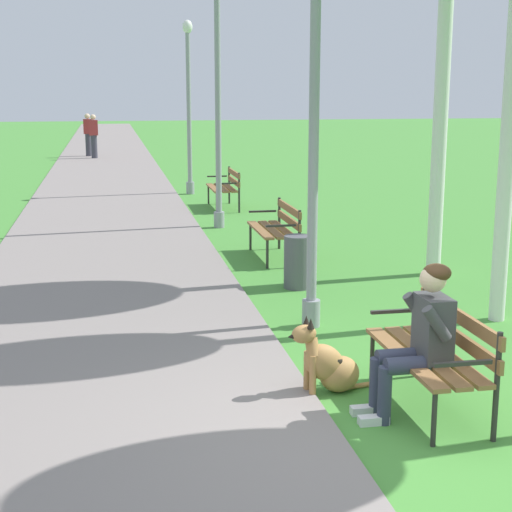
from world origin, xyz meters
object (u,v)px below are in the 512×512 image
object	(u,v)px
lamp_post_near	(314,134)
pedestrian_further_distant	(88,135)
litter_bin	(298,262)
pedestrian_distant	(94,136)
park_bench_near	(436,348)
lamp_post_far	(189,106)
park_bench_mid	(277,225)
park_bench_far	(226,185)
dog_shepherd	(329,365)
lamp_post_mid	(218,101)
person_seated_on_near_bench	(420,335)

from	to	relation	value
lamp_post_near	pedestrian_further_distant	xyz separation A→B (m)	(-2.87, 22.76, -1.27)
pedestrian_further_distant	lamp_post_near	bearing A→B (deg)	-82.82
litter_bin	pedestrian_distant	distance (m)	20.32
park_bench_near	lamp_post_far	world-z (taller)	lamp_post_far
park_bench_mid	park_bench_far	distance (m)	5.26
dog_shepherd	lamp_post_mid	distance (m)	8.60
litter_bin	lamp_post_mid	bearing A→B (deg)	94.51
park_bench_mid	litter_bin	bearing A→B (deg)	-94.07
park_bench_mid	park_bench_far	xyz separation A→B (m)	(-0.02, 5.26, 0.00)
litter_bin	pedestrian_further_distant	world-z (taller)	pedestrian_further_distant
lamp_post_near	litter_bin	distance (m)	2.45
lamp_post_far	pedestrian_distant	size ratio (longest dim) A/B	2.54
person_seated_on_near_bench	lamp_post_mid	xyz separation A→B (m)	(-0.34, 8.93, 1.68)
litter_bin	lamp_post_near	bearing A→B (deg)	-98.58
park_bench_far	pedestrian_distant	size ratio (longest dim) A/B	0.91
dog_shepherd	pedestrian_distant	size ratio (longest dim) A/B	0.50
park_bench_mid	lamp_post_far	size ratio (longest dim) A/B	0.36
lamp_post_mid	pedestrian_distant	distance (m)	15.65
lamp_post_near	litter_bin	world-z (taller)	lamp_post_near
park_bench_near	park_bench_mid	size ratio (longest dim) A/B	1.00
person_seated_on_near_bench	pedestrian_further_distant	world-z (taller)	pedestrian_further_distant
lamp_post_mid	lamp_post_far	distance (m)	4.90
lamp_post_far	lamp_post_near	bearing A→B (deg)	-89.22
park_bench_mid	litter_bin	distance (m)	1.88
park_bench_near	lamp_post_mid	bearing A→B (deg)	93.57
park_bench_far	litter_bin	xyz separation A→B (m)	(-0.12, -7.13, -0.16)
park_bench_near	park_bench_far	bearing A→B (deg)	90.30
lamp_post_mid	litter_bin	distance (m)	5.16
person_seated_on_near_bench	litter_bin	xyz separation A→B (m)	(0.03, 4.19, -0.33)
park_bench_mid	lamp_post_far	xyz separation A→B (m)	(-0.54, 7.76, 1.65)
lamp_post_far	person_seated_on_near_bench	bearing A→B (deg)	-88.44
park_bench_mid	lamp_post_near	distance (m)	3.91
park_bench_far	park_bench_mid	bearing A→B (deg)	-89.80
person_seated_on_near_bench	lamp_post_far	bearing A→B (deg)	91.56
park_bench_near	lamp_post_near	xyz separation A→B (m)	(-0.43, 2.36, 1.60)
litter_bin	pedestrian_further_distant	distance (m)	21.32
pedestrian_distant	person_seated_on_near_bench	bearing A→B (deg)	-83.29
park_bench_mid	park_bench_far	size ratio (longest dim) A/B	1.00
park_bench_far	lamp_post_far	xyz separation A→B (m)	(-0.52, 2.50, 1.65)
lamp_post_far	dog_shepherd	bearing A→B (deg)	-90.83
park_bench_far	pedestrian_distant	distance (m)	13.32
park_bench_mid	person_seated_on_near_bench	world-z (taller)	person_seated_on_near_bench
person_seated_on_near_bench	lamp_post_far	distance (m)	13.91
lamp_post_far	pedestrian_distant	xyz separation A→B (m)	(-2.48, 10.47, -1.33)
litter_bin	dog_shepherd	bearing A→B (deg)	-99.46
pedestrian_further_distant	pedestrian_distant	bearing A→B (deg)	-76.74
park_bench_mid	dog_shepherd	bearing A→B (deg)	-97.63
park_bench_mid	dog_shepherd	distance (m)	5.52
park_bench_mid	lamp_post_near	bearing A→B (deg)	-96.21
park_bench_mid	person_seated_on_near_bench	distance (m)	6.07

